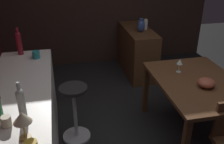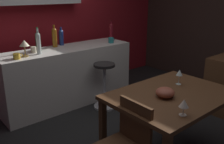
% 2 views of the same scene
% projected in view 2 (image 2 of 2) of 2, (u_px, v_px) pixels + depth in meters
% --- Properties ---
extents(ground_plane, '(9.00, 9.00, 0.00)m').
position_uv_depth(ground_plane, '(130.00, 139.00, 3.09)').
color(ground_plane, black).
extents(wall_kitchen_back, '(5.20, 0.33, 2.60)m').
position_uv_depth(wall_kitchen_back, '(42.00, 11.00, 4.13)').
color(wall_kitchen_back, maroon).
rests_on(wall_kitchen_back, ground_plane).
extents(wall_side_right, '(0.10, 4.40, 2.60)m').
position_uv_depth(wall_side_right, '(223.00, 16.00, 4.47)').
color(wall_side_right, '#33231E').
rests_on(wall_side_right, ground_plane).
extents(dining_table, '(1.26, 0.91, 0.74)m').
position_uv_depth(dining_table, '(172.00, 101.00, 2.57)').
color(dining_table, '#56351E').
rests_on(dining_table, ground_plane).
extents(kitchen_counter, '(2.10, 0.60, 0.90)m').
position_uv_depth(kitchen_counter, '(68.00, 76.00, 3.97)').
color(kitchen_counter, silver).
rests_on(kitchen_counter, ground_plane).
extents(chair_near_window, '(0.41, 0.41, 0.84)m').
position_uv_depth(chair_near_window, '(125.00, 144.00, 2.17)').
color(chair_near_window, '#56351E').
rests_on(chair_near_window, ground_plane).
extents(bar_stool, '(0.34, 0.34, 0.70)m').
position_uv_depth(bar_stool, '(104.00, 84.00, 3.81)').
color(bar_stool, '#262323').
rests_on(bar_stool, ground_plane).
extents(wine_glass_left, '(0.08, 0.08, 0.14)m').
position_uv_depth(wine_glass_left, '(184.00, 104.00, 2.07)').
color(wine_glass_left, silver).
rests_on(wine_glass_left, dining_table).
extents(wine_glass_right, '(0.07, 0.07, 0.17)m').
position_uv_depth(wine_glass_right, '(179.00, 73.00, 2.76)').
color(wine_glass_right, silver).
rests_on(wine_glass_right, dining_table).
extents(fruit_bowl, '(0.18, 0.18, 0.10)m').
position_uv_depth(fruit_bowl, '(165.00, 92.00, 2.44)').
color(fruit_bowl, '#9E4C38').
rests_on(fruit_bowl, dining_table).
extents(wine_bottle_cobalt, '(0.07, 0.07, 0.29)m').
position_uv_depth(wine_bottle_cobalt, '(61.00, 37.00, 3.99)').
color(wine_bottle_cobalt, navy).
rests_on(wine_bottle_cobalt, kitchen_counter).
extents(wine_bottle_green, '(0.07, 0.07, 0.34)m').
position_uv_depth(wine_bottle_green, '(38.00, 40.00, 3.62)').
color(wine_bottle_green, '#1E592D').
rests_on(wine_bottle_green, kitchen_counter).
extents(wine_bottle_amber, '(0.08, 0.08, 0.34)m').
position_uv_depth(wine_bottle_amber, '(54.00, 37.00, 3.85)').
color(wine_bottle_amber, '#8C5114').
rests_on(wine_bottle_amber, kitchen_counter).
extents(wine_bottle_clear, '(0.06, 0.06, 0.35)m').
position_uv_depth(wine_bottle_clear, '(38.00, 43.00, 3.42)').
color(wine_bottle_clear, silver).
rests_on(wine_bottle_clear, kitchen_counter).
extents(wine_bottle_ruby, '(0.07, 0.07, 0.34)m').
position_uv_depth(wine_bottle_ruby, '(111.00, 31.00, 4.41)').
color(wine_bottle_ruby, maroon).
rests_on(wine_bottle_ruby, kitchen_counter).
extents(cup_cream, '(0.11, 0.07, 0.09)m').
position_uv_depth(cup_cream, '(34.00, 50.00, 3.53)').
color(cup_cream, beige).
rests_on(cup_cream, kitchen_counter).
extents(cup_teal, '(0.12, 0.09, 0.09)m').
position_uv_depth(cup_teal, '(111.00, 40.00, 4.20)').
color(cup_teal, teal).
rests_on(cup_teal, kitchen_counter).
extents(cup_mustard, '(0.12, 0.09, 0.08)m').
position_uv_depth(cup_mustard, '(17.00, 56.00, 3.20)').
color(cup_mustard, gold).
rests_on(cup_mustard, kitchen_counter).
extents(counter_lamp, '(0.13, 0.13, 0.22)m').
position_uv_depth(counter_lamp, '(24.00, 44.00, 3.27)').
color(counter_lamp, '#A58447').
rests_on(counter_lamp, kitchen_counter).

